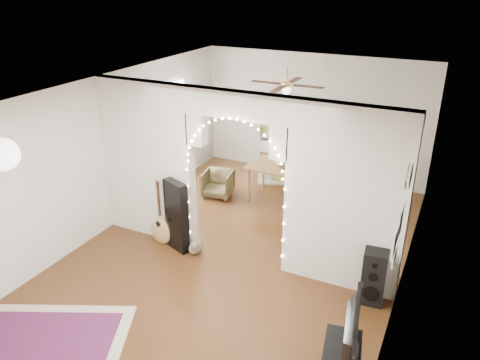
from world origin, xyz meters
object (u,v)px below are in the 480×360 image
at_px(acoustic_guitar, 160,221).
at_px(floor_speaker, 374,277).
at_px(dining_chair_right, 317,205).
at_px(bookcase, 290,153).
at_px(dining_chair_left, 218,184).
at_px(dining_table, 280,169).

distance_m(acoustic_guitar, floor_speaker, 3.51).
bearing_deg(acoustic_guitar, dining_chair_right, 68.34).
height_order(bookcase, dining_chair_left, bookcase).
distance_m(dining_chair_left, dining_chair_right, 2.10).
relative_size(acoustic_guitar, bookcase, 0.72).
bearing_deg(dining_table, bookcase, 102.38).
distance_m(acoustic_guitar, bookcase, 3.49).
relative_size(bookcase, dining_chair_right, 2.84).
bearing_deg(bookcase, dining_table, -106.14).
relative_size(floor_speaker, dining_chair_left, 1.39).
bearing_deg(floor_speaker, acoustic_guitar, 174.43).
bearing_deg(dining_chair_left, dining_chair_right, -9.70).
bearing_deg(dining_chair_left, dining_table, 4.44).
height_order(floor_speaker, dining_chair_left, floor_speaker).
distance_m(acoustic_guitar, dining_chair_left, 2.08).
bearing_deg(floor_speaker, dining_chair_right, 119.01).
height_order(bookcase, dining_chair_right, bookcase).
bearing_deg(dining_chair_right, acoustic_guitar, -133.24).
distance_m(floor_speaker, dining_chair_left, 4.11).
distance_m(bookcase, dining_table, 0.94).
distance_m(bookcase, dining_chair_left, 1.70).
xyz_separation_m(dining_table, dining_chair_right, (0.88, -0.30, -0.46)).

